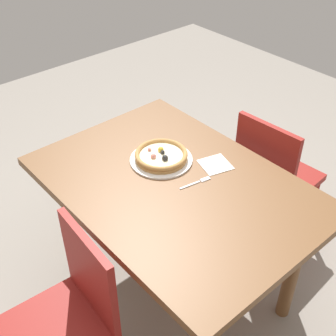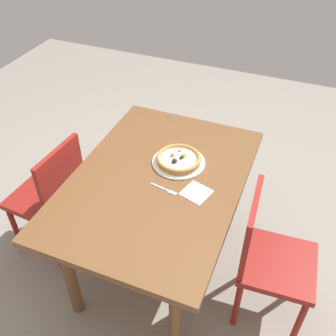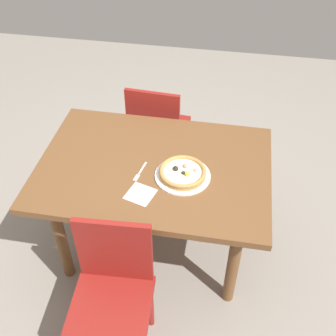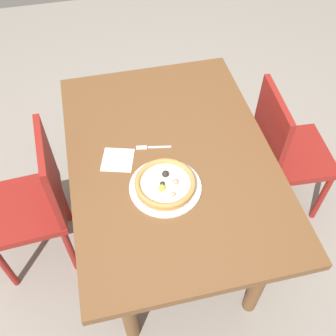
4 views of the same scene
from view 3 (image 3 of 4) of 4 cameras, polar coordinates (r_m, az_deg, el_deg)
The scene contains 8 objects.
ground_plane at distance 2.96m, azimuth -1.61°, elevation -10.42°, with size 6.00×6.00×0.00m, color gray.
dining_table at distance 2.47m, azimuth -1.89°, elevation -1.30°, with size 1.34×0.94×0.75m.
chair_near at distance 3.11m, azimuth -1.44°, elevation 5.27°, with size 0.43×0.43×0.87m.
chair_far at distance 2.21m, azimuth -7.58°, elevation -16.41°, with size 0.42×0.42×0.87m.
plate at distance 2.33m, azimuth 2.01°, elevation -1.05°, with size 0.31×0.31×0.01m, color white.
pizza at distance 2.32m, azimuth 2.02°, elevation -0.59°, with size 0.26×0.26×0.05m.
fork at distance 2.36m, azimuth -3.92°, elevation -0.67°, with size 0.05×0.17×0.00m.
napkin at distance 2.24m, azimuth -3.80°, elevation -3.58°, with size 0.14×0.14×0.00m, color white.
Camera 3 is at (-0.39, 1.75, 2.35)m, focal length 44.61 mm.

